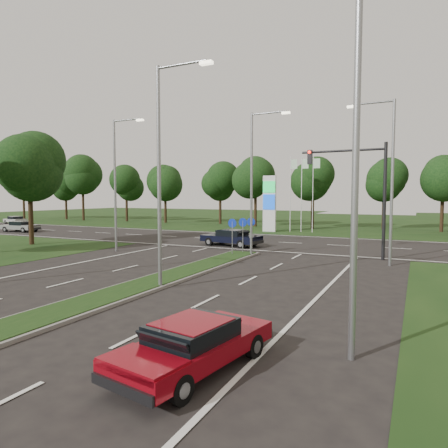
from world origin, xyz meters
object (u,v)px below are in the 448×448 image
at_px(navy_sedan, 231,237).
at_px(far_car_a, 20,226).
at_px(far_car_b, 15,220).
at_px(red_sedan, 194,343).

relative_size(navy_sedan, far_car_a, 1.17).
distance_m(navy_sedan, far_car_b, 37.96).
distance_m(red_sedan, far_car_b, 53.84).
bearing_deg(far_car_b, far_car_a, -112.14).
bearing_deg(far_car_a, red_sedan, -127.02).
xyz_separation_m(far_car_a, far_car_b, (-11.45, 7.82, -0.04)).
xyz_separation_m(red_sedan, navy_sedan, (-8.43, 20.10, 0.08)).
distance_m(red_sedan, far_car_a, 39.98).
bearing_deg(far_car_b, navy_sedan, -91.53).
height_order(red_sedan, far_car_b, red_sedan).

